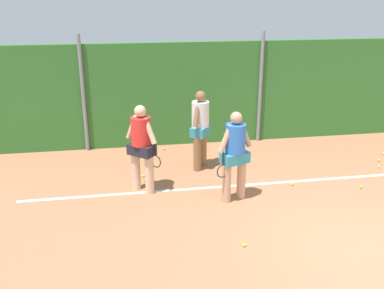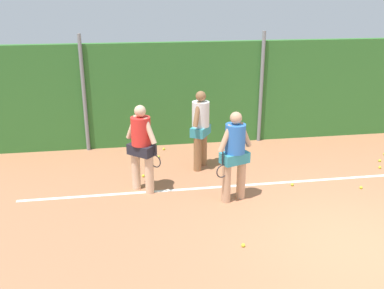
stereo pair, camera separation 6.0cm
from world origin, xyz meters
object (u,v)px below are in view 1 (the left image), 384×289
at_px(tennis_ball_3, 292,184).
at_px(tennis_ball_5, 154,153).
at_px(tennis_ball_0, 143,176).
at_px(tennis_ball_7, 158,157).
at_px(player_backcourt_far, 200,126).
at_px(tennis_ball_11, 379,167).
at_px(tennis_ball_2, 384,153).
at_px(player_foreground_near, 235,152).
at_px(tennis_ball_8, 361,187).
at_px(tennis_ball_6, 379,160).
at_px(player_midcourt, 142,144).
at_px(tennis_ball_4, 163,149).
at_px(tennis_ball_9, 244,245).

distance_m(tennis_ball_3, tennis_ball_5, 3.82).
relative_size(tennis_ball_0, tennis_ball_7, 1.00).
relative_size(player_backcourt_far, tennis_ball_3, 29.17).
bearing_deg(tennis_ball_11, tennis_ball_3, -166.38).
height_order(tennis_ball_2, tennis_ball_7, same).
bearing_deg(tennis_ball_5, player_foreground_near, -64.50).
distance_m(tennis_ball_3, tennis_ball_8, 1.49).
bearing_deg(tennis_ball_6, player_midcourt, -173.24).
height_order(player_foreground_near, tennis_ball_11, player_foreground_near).
relative_size(tennis_ball_2, tennis_ball_3, 1.00).
bearing_deg(tennis_ball_7, player_midcourt, -104.81).
relative_size(tennis_ball_8, tennis_ball_11, 1.00).
distance_m(tennis_ball_3, tennis_ball_4, 3.80).
distance_m(tennis_ball_5, tennis_ball_9, 4.84).
distance_m(player_midcourt, tennis_ball_6, 6.19).
distance_m(tennis_ball_3, tennis_ball_9, 2.80).
xyz_separation_m(tennis_ball_2, tennis_ball_5, (-6.03, 1.07, 0.00)).
distance_m(tennis_ball_0, tennis_ball_5, 1.54).
xyz_separation_m(tennis_ball_3, tennis_ball_9, (-1.74, -2.19, 0.00)).
bearing_deg(player_backcourt_far, player_foreground_near, -136.82).
xyz_separation_m(player_foreground_near, tennis_ball_11, (3.98, 1.05, -1.03)).
distance_m(tennis_ball_3, tennis_ball_7, 3.56).
xyz_separation_m(tennis_ball_5, tennis_ball_11, (5.39, -1.90, 0.00)).
bearing_deg(tennis_ball_7, tennis_ball_11, -16.57).
bearing_deg(tennis_ball_9, player_foreground_near, 81.34).
bearing_deg(tennis_ball_11, tennis_ball_6, 58.91).
bearing_deg(player_backcourt_far, tennis_ball_3, -95.01).
bearing_deg(tennis_ball_2, tennis_ball_0, -176.26).
distance_m(player_foreground_near, tennis_ball_4, 3.55).
relative_size(tennis_ball_0, tennis_ball_8, 1.00).
relative_size(tennis_ball_7, tennis_ball_9, 1.00).
distance_m(tennis_ball_0, tennis_ball_6, 6.02).
height_order(tennis_ball_5, tennis_ball_6, same).
bearing_deg(tennis_ball_8, tennis_ball_3, 164.95).
xyz_separation_m(tennis_ball_2, tennis_ball_3, (-3.15, -1.44, 0.00)).
relative_size(tennis_ball_2, tennis_ball_7, 1.00).
xyz_separation_m(tennis_ball_6, tennis_ball_9, (-4.49, -3.21, 0.00)).
height_order(tennis_ball_2, tennis_ball_6, same).
bearing_deg(tennis_ball_6, tennis_ball_11, -121.09).
distance_m(player_foreground_near, tennis_ball_0, 2.53).
distance_m(player_foreground_near, tennis_ball_8, 3.10).
bearing_deg(tennis_ball_3, player_backcourt_far, 143.23).
xyz_separation_m(player_backcourt_far, tennis_ball_4, (-0.77, 1.38, -1.05)).
height_order(tennis_ball_2, tennis_ball_5, same).
distance_m(tennis_ball_8, tennis_ball_11, 1.45).
relative_size(tennis_ball_4, tennis_ball_9, 1.00).
relative_size(tennis_ball_8, tennis_ball_9, 1.00).
height_order(tennis_ball_0, tennis_ball_8, same).
xyz_separation_m(player_midcourt, tennis_ball_4, (0.69, 2.46, -1.04)).
xyz_separation_m(player_backcourt_far, tennis_ball_7, (-0.96, 0.81, -1.05)).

